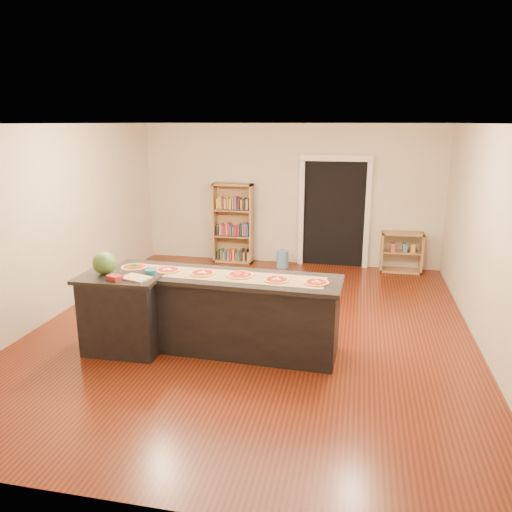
% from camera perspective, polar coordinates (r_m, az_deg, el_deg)
% --- Properties ---
extents(room, '(6.00, 7.00, 2.80)m').
position_cam_1_polar(room, '(6.72, -0.35, 2.86)').
color(room, beige).
rests_on(room, ground).
extents(doorway, '(1.40, 0.09, 2.21)m').
position_cam_1_polar(doorway, '(10.03, 8.93, 5.59)').
color(doorway, black).
rests_on(doorway, room).
extents(kitchen_island, '(2.98, 0.81, 0.98)m').
position_cam_1_polar(kitchen_island, '(6.36, -3.95, -6.41)').
color(kitchen_island, black).
rests_on(kitchen_island, ground).
extents(side_counter, '(1.01, 0.74, 1.00)m').
position_cam_1_polar(side_counter, '(6.52, -14.88, -6.25)').
color(side_counter, black).
rests_on(side_counter, ground).
extents(bookshelf, '(0.81, 0.29, 1.63)m').
position_cam_1_polar(bookshelf, '(10.24, -2.64, 3.75)').
color(bookshelf, '#A57F50').
rests_on(bookshelf, ground).
extents(low_shelf, '(0.78, 0.33, 0.78)m').
position_cam_1_polar(low_shelf, '(10.04, 16.28, 0.44)').
color(low_shelf, '#A57F50').
rests_on(low_shelf, ground).
extents(waste_bin, '(0.24, 0.24, 0.35)m').
position_cam_1_polar(waste_bin, '(9.97, 3.04, -0.35)').
color(waste_bin, '#5894C5').
rests_on(waste_bin, ground).
extents(kraft_paper, '(2.61, 0.57, 0.00)m').
position_cam_1_polar(kraft_paper, '(6.19, -4.07, -2.22)').
color(kraft_paper, olive).
rests_on(kraft_paper, kitchen_island).
extents(watermelon, '(0.28, 0.28, 0.28)m').
position_cam_1_polar(watermelon, '(6.41, -16.95, -0.77)').
color(watermelon, '#144214').
rests_on(watermelon, side_counter).
extents(cutting_board, '(0.40, 0.32, 0.02)m').
position_cam_1_polar(cutting_board, '(6.14, -13.56, -2.47)').
color(cutting_board, tan).
rests_on(cutting_board, side_counter).
extents(package_red, '(0.20, 0.18, 0.06)m').
position_cam_1_polar(package_red, '(6.15, -15.85, -2.41)').
color(package_red, maroon).
rests_on(package_red, side_counter).
extents(package_teal, '(0.15, 0.15, 0.06)m').
position_cam_1_polar(package_teal, '(6.30, -11.94, -1.77)').
color(package_teal, '#195966').
rests_on(package_teal, side_counter).
extents(pizza_a, '(0.35, 0.35, 0.02)m').
position_cam_1_polar(pizza_a, '(6.67, -13.74, -1.23)').
color(pizza_a, tan).
rests_on(pizza_a, kitchen_island).
extents(pizza_b, '(0.33, 0.33, 0.02)m').
position_cam_1_polar(pizza_b, '(6.45, -10.05, -1.58)').
color(pizza_b, tan).
rests_on(pizza_b, kitchen_island).
extents(pizza_c, '(0.32, 0.32, 0.02)m').
position_cam_1_polar(pizza_c, '(6.26, -6.13, -1.94)').
color(pizza_c, tan).
rests_on(pizza_c, kitchen_island).
extents(pizza_d, '(0.34, 0.34, 0.02)m').
position_cam_1_polar(pizza_d, '(6.15, -1.85, -2.18)').
color(pizza_d, tan).
rests_on(pizza_d, kitchen_island).
extents(pizza_e, '(0.30, 0.30, 0.02)m').
position_cam_1_polar(pizza_e, '(5.97, 2.36, -2.72)').
color(pizza_e, tan).
rests_on(pizza_e, kitchen_island).
extents(pizza_f, '(0.29, 0.29, 0.02)m').
position_cam_1_polar(pizza_f, '(5.91, 6.92, -3.01)').
color(pizza_f, tan).
rests_on(pizza_f, kitchen_island).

